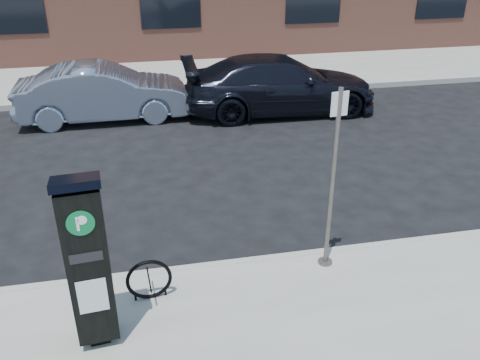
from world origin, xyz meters
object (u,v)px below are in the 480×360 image
object	(u,v)px
sign_pole	(332,183)
bike_rack	(149,280)
car_silver	(104,93)
car_dark	(280,84)
parking_kiosk	(88,261)

from	to	relation	value
sign_pole	bike_rack	bearing A→B (deg)	179.46
car_silver	car_dark	distance (m)	4.46
bike_rack	sign_pole	bearing A→B (deg)	2.28
parking_kiosk	car_dark	distance (m)	8.81
bike_rack	car_dark	bearing A→B (deg)	58.74
car_silver	parking_kiosk	bearing A→B (deg)	-179.44
parking_kiosk	sign_pole	bearing A→B (deg)	10.81
car_silver	car_dark	xyz separation A→B (m)	(4.45, -0.29, 0.03)
parking_kiosk	bike_rack	size ratio (longest dim) A/B	3.63
car_silver	car_dark	bearing A→B (deg)	-94.46
bike_rack	car_dark	world-z (taller)	car_dark
sign_pole	car_dark	xyz separation A→B (m)	(1.22, 6.82, -0.69)
sign_pole	car_silver	size ratio (longest dim) A/B	0.61
car_silver	car_dark	world-z (taller)	car_dark
parking_kiosk	car_silver	world-z (taller)	parking_kiosk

